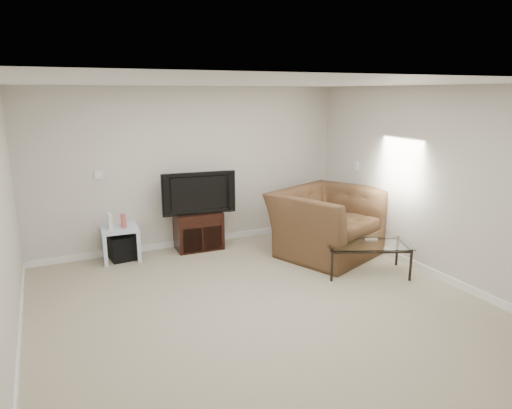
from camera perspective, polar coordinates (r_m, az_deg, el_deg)
name	(u,v)px	position (r m, az deg, el deg)	size (l,w,h in m)	color
floor	(261,307)	(5.38, 0.63, -12.73)	(5.00, 5.00, 0.00)	tan
ceiling	(262,83)	(4.81, 0.72, 14.93)	(5.00, 5.00, 0.00)	white
wall_back	(192,168)	(7.24, -8.01, 4.53)	(5.00, 0.02, 2.50)	silver
wall_left	(0,231)	(4.50, -29.36, -2.92)	(0.02, 5.00, 2.50)	silver
wall_right	(433,183)	(6.42, 21.20, 2.53)	(0.02, 5.00, 2.50)	silver
plate_back	(99,175)	(6.95, -19.07, 3.51)	(0.12, 0.02, 0.12)	white
plate_right_switch	(356,166)	(7.59, 12.44, 4.77)	(0.02, 0.09, 0.13)	white
plate_right_outlet	(365,227)	(7.56, 13.44, -2.70)	(0.02, 0.08, 0.12)	white
tv_stand	(198,230)	(7.25, -7.25, -3.17)	(0.71, 0.50, 0.59)	black
dvd_player	(198,218)	(7.16, -7.21, -1.74)	(0.42, 0.29, 0.06)	black
television	(197,192)	(7.07, -7.33, 1.59)	(1.05, 0.21, 0.65)	black
side_table	(121,243)	(7.01, -16.57, -4.68)	(0.52, 0.52, 0.49)	silver
subwoofer	(123,247)	(7.06, -16.29, -5.16)	(0.38, 0.38, 0.38)	black
game_console	(110,221)	(6.88, -17.78, -1.98)	(0.05, 0.16, 0.23)	white
game_case	(123,221)	(6.90, -16.24, -1.96)	(0.05, 0.14, 0.20)	#CC4C4C
recliner	(328,212)	(6.94, 8.95, -0.91)	(1.51, 0.98, 1.32)	brown
coffee_table	(366,258)	(6.42, 13.59, -6.50)	(1.11, 0.63, 0.43)	black
remote	(371,239)	(6.46, 14.21, -4.26)	(0.17, 0.05, 0.02)	#B2B2B7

